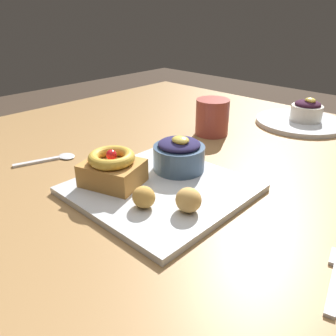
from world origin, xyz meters
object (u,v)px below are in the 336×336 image
(front_plate, at_px, (160,189))
(fritter_front, at_px, (144,197))
(cake_slice, at_px, (112,168))
(spoon, at_px, (54,158))
(fritter_middle, at_px, (189,200))
(berry_ramekin, at_px, (179,154))
(back_plate, at_px, (300,122))
(coffee_mug, at_px, (212,117))
(back_ramekin, at_px, (307,111))

(front_plate, relative_size, fritter_front, 7.25)
(cake_slice, relative_size, spoon, 0.99)
(fritter_front, height_order, fritter_middle, fritter_middle)
(spoon, bearing_deg, cake_slice, -69.26)
(cake_slice, bearing_deg, spoon, -177.95)
(berry_ramekin, bearing_deg, back_plate, 85.44)
(spoon, height_order, coffee_mug, coffee_mug)
(fritter_middle, bearing_deg, fritter_front, -146.51)
(back_plate, bearing_deg, spoon, -115.10)
(fritter_front, relative_size, back_ramekin, 0.46)
(back_plate, bearing_deg, front_plate, -91.66)
(cake_slice, relative_size, back_plate, 0.50)
(cake_slice, relative_size, coffee_mug, 1.34)
(cake_slice, bearing_deg, coffee_mug, 97.61)
(back_plate, distance_m, back_ramekin, 0.04)
(back_plate, relative_size, spoon, 1.98)
(fritter_middle, height_order, coffee_mug, coffee_mug)
(fritter_front, xyz_separation_m, coffee_mug, (-0.15, 0.37, 0.02))
(front_plate, bearing_deg, back_ramekin, 87.27)
(fritter_middle, height_order, spoon, fritter_middle)
(coffee_mug, bearing_deg, back_ramekin, 59.48)
(cake_slice, relative_size, fritter_middle, 2.91)
(spoon, bearing_deg, fritter_middle, -66.50)
(berry_ramekin, height_order, back_ramekin, berry_ramekin)
(fritter_front, bearing_deg, back_plate, 91.35)
(fritter_middle, distance_m, back_plate, 0.58)
(back_ramekin, distance_m, coffee_mug, 0.28)
(fritter_front, bearing_deg, cake_slice, 170.60)
(front_plate, height_order, cake_slice, cake_slice)
(cake_slice, height_order, back_plate, cake_slice)
(cake_slice, bearing_deg, fritter_front, -9.40)
(fritter_front, distance_m, back_ramekin, 0.62)
(front_plate, height_order, fritter_middle, fritter_middle)
(cake_slice, distance_m, berry_ramekin, 0.13)
(cake_slice, distance_m, back_plate, 0.60)
(front_plate, bearing_deg, cake_slice, -143.21)
(front_plate, relative_size, coffee_mug, 3.06)
(cake_slice, bearing_deg, back_ramekin, 81.02)
(back_ramekin, height_order, spoon, back_ramekin)
(berry_ramekin, relative_size, back_plate, 0.41)
(front_plate, relative_size, back_ramekin, 3.31)
(front_plate, distance_m, coffee_mug, 0.33)
(fritter_front, height_order, coffee_mug, coffee_mug)
(berry_ramekin, relative_size, fritter_front, 2.60)
(back_ramekin, bearing_deg, berry_ramekin, -95.76)
(berry_ramekin, distance_m, coffee_mug, 0.25)
(berry_ramekin, relative_size, back_ramekin, 1.19)
(spoon, bearing_deg, back_plate, -6.41)
(spoon, distance_m, coffee_mug, 0.40)
(fritter_middle, bearing_deg, cake_slice, -171.76)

